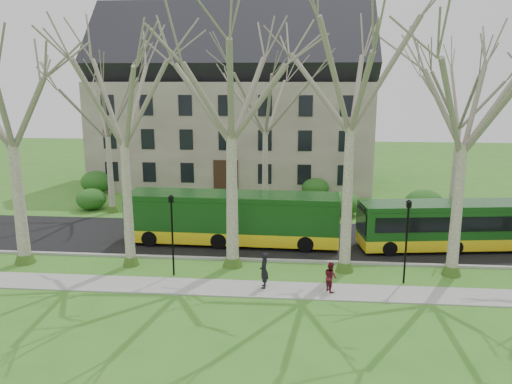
% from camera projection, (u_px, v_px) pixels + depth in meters
% --- Properties ---
extents(ground, '(120.00, 120.00, 0.00)m').
position_uv_depth(ground, '(287.00, 272.00, 27.04)').
color(ground, '#397722').
rests_on(ground, ground).
extents(sidewalk, '(70.00, 2.00, 0.06)m').
position_uv_depth(sidewalk, '(286.00, 290.00, 24.61)').
color(sidewalk, gray).
rests_on(sidewalk, ground).
extents(road, '(80.00, 8.00, 0.06)m').
position_uv_depth(road, '(289.00, 240.00, 32.38)').
color(road, black).
rests_on(road, ground).
extents(curb, '(80.00, 0.25, 0.14)m').
position_uv_depth(curb, '(288.00, 261.00, 28.48)').
color(curb, '#A5A39E').
rests_on(curb, ground).
extents(building, '(26.50, 12.20, 16.00)m').
position_uv_depth(building, '(234.00, 102.00, 49.11)').
color(building, slate).
rests_on(building, ground).
extents(tree_row_verge, '(49.00, 7.00, 14.00)m').
position_uv_depth(tree_row_verge, '(289.00, 143.00, 25.80)').
color(tree_row_verge, gray).
rests_on(tree_row_verge, ground).
extents(tree_row_far, '(33.00, 7.00, 12.00)m').
position_uv_depth(tree_row_far, '(274.00, 138.00, 36.53)').
color(tree_row_far, gray).
rests_on(tree_row_far, ground).
extents(lamp_row, '(36.22, 0.22, 4.30)m').
position_uv_depth(lamp_row, '(287.00, 232.00, 25.51)').
color(lamp_row, black).
rests_on(lamp_row, ground).
extents(hedges, '(30.60, 8.60, 2.00)m').
position_uv_depth(hedges, '(235.00, 194.00, 40.83)').
color(hedges, '#16501A').
rests_on(hedges, ground).
extents(bus_lead, '(13.26, 3.09, 3.30)m').
position_uv_depth(bus_lead, '(232.00, 218.00, 31.35)').
color(bus_lead, '#124113').
rests_on(bus_lead, road).
extents(bus_follow, '(12.16, 4.07, 2.98)m').
position_uv_depth(bus_follow, '(458.00, 225.00, 30.34)').
color(bus_follow, '#124113').
rests_on(bus_follow, road).
extents(pedestrian_a, '(0.49, 0.69, 1.81)m').
position_uv_depth(pedestrian_a, '(264.00, 270.00, 24.67)').
color(pedestrian_a, black).
rests_on(pedestrian_a, sidewalk).
extents(pedestrian_b, '(0.82, 0.89, 1.47)m').
position_uv_depth(pedestrian_b, '(331.00, 277.00, 24.31)').
color(pedestrian_b, maroon).
rests_on(pedestrian_b, sidewalk).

